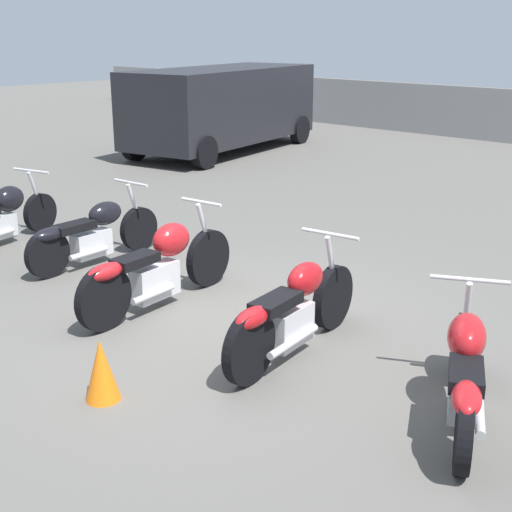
{
  "coord_description": "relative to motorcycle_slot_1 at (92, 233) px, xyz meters",
  "views": [
    {
      "loc": [
        4.67,
        -4.63,
        2.84
      ],
      "look_at": [
        0.0,
        0.34,
        0.65
      ],
      "focal_mm": 50.0,
      "sensor_mm": 36.0,
      "label": 1
    }
  ],
  "objects": [
    {
      "name": "traffic_cone_far",
      "position": [
        2.95,
        -1.95,
        -0.14
      ],
      "size": [
        0.28,
        0.28,
        0.52
      ],
      "color": "orange",
      "rests_on": "ground_plane"
    },
    {
      "name": "parked_van",
      "position": [
        -4.97,
        7.12,
        0.7
      ],
      "size": [
        3.04,
        5.64,
        1.95
      ],
      "rotation": [
        0.0,
        0.0,
        0.19
      ],
      "color": "black",
      "rests_on": "ground_plane"
    },
    {
      "name": "motorcycle_slot_4",
      "position": [
        5.2,
        -0.28,
        0.01
      ],
      "size": [
        1.06,
        1.77,
        0.94
      ],
      "rotation": [
        0.0,
        0.0,
        0.49
      ],
      "color": "black",
      "rests_on": "ground_plane"
    },
    {
      "name": "ground_plane",
      "position": [
        2.66,
        -0.19,
        -0.39
      ],
      "size": [
        60.0,
        60.0,
        0.0
      ],
      "primitive_type": "plane",
      "color": "#5B5954"
    },
    {
      "name": "motorcycle_slot_2",
      "position": [
        1.73,
        -0.37,
        0.05
      ],
      "size": [
        0.58,
        2.24,
        1.02
      ],
      "rotation": [
        0.0,
        0.0,
        0.12
      ],
      "color": "black",
      "rests_on": "ground_plane"
    },
    {
      "name": "motorcycle_slot_1",
      "position": [
        0.0,
        0.0,
        0.0
      ],
      "size": [
        0.62,
        2.02,
        0.95
      ],
      "rotation": [
        0.0,
        0.0,
        0.07
      ],
      "color": "black",
      "rests_on": "ground_plane"
    },
    {
      "name": "motorcycle_slot_3",
      "position": [
        3.53,
        -0.29,
        0.03
      ],
      "size": [
        0.63,
        2.05,
        1.01
      ],
      "rotation": [
        0.0,
        0.0,
        0.14
      ],
      "color": "black",
      "rests_on": "ground_plane"
    }
  ]
}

